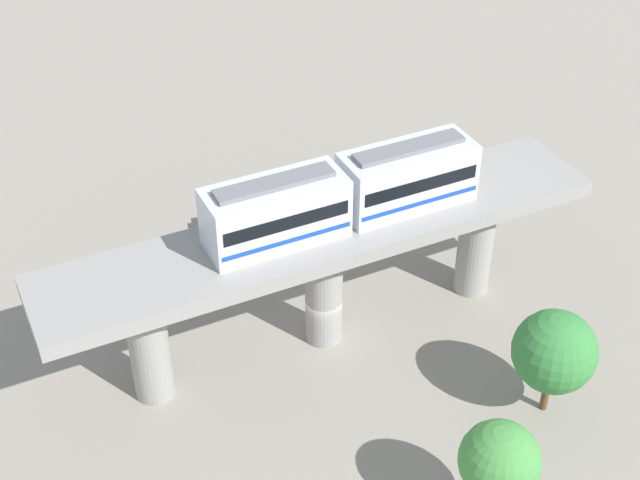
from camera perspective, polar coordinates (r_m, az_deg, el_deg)
name	(u,v)px	position (r m, az deg, el deg)	size (l,w,h in m)	color
ground_plane	(324,336)	(47.34, 0.23, -6.09)	(120.00, 120.00, 0.00)	gray
viaduct	(324,254)	(43.86, 0.25, -0.91)	(5.20, 28.00, 7.11)	#999691
train	(343,194)	(42.34, 1.48, 2.94)	(2.64, 13.55, 3.24)	silver
parked_car_white	(235,224)	(54.14, -5.37, 1.03)	(2.71, 4.50, 1.76)	white
parked_car_red	(316,197)	(56.22, -0.26, 2.70)	(2.59, 4.47, 1.76)	red
parked_car_black	(143,273)	(51.14, -11.12, -2.03)	(2.32, 4.39, 1.76)	black
tree_near_viaduct	(499,461)	(37.43, 11.27, -13.54)	(3.32, 3.32, 5.48)	brown
tree_mid_lot	(554,352)	(42.53, 14.60, -6.85)	(3.92, 3.92, 5.64)	brown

